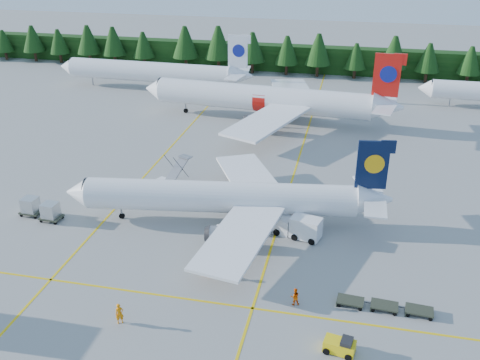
% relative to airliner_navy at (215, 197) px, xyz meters
% --- Properties ---
extents(ground, '(320.00, 320.00, 0.00)m').
position_rel_airliner_navy_xyz_m(ground, '(1.26, -8.41, -3.16)').
color(ground, gray).
rests_on(ground, ground).
extents(taxi_stripe_a, '(0.25, 120.00, 0.01)m').
position_rel_airliner_navy_xyz_m(taxi_stripe_a, '(-12.74, 11.59, -3.16)').
color(taxi_stripe_a, yellow).
rests_on(taxi_stripe_a, ground).
extents(taxi_stripe_b, '(0.25, 120.00, 0.01)m').
position_rel_airliner_navy_xyz_m(taxi_stripe_b, '(7.26, 11.59, -3.16)').
color(taxi_stripe_b, yellow).
rests_on(taxi_stripe_b, ground).
extents(taxi_stripe_cross, '(80.00, 0.25, 0.01)m').
position_rel_airliner_navy_xyz_m(taxi_stripe_cross, '(1.26, -14.41, -3.16)').
color(taxi_stripe_cross, yellow).
rests_on(taxi_stripe_cross, ground).
extents(treeline_hedge, '(220.00, 4.00, 6.00)m').
position_rel_airliner_navy_xyz_m(treeline_hedge, '(1.26, 73.59, -0.16)').
color(treeline_hedge, black).
rests_on(treeline_hedge, ground).
extents(airliner_navy, '(36.06, 29.48, 10.53)m').
position_rel_airliner_navy_xyz_m(airliner_navy, '(0.00, 0.00, 0.00)').
color(airliner_navy, white).
rests_on(airliner_navy, ground).
extents(airliner_red, '(44.78, 36.74, 13.02)m').
position_rel_airliner_navy_xyz_m(airliner_red, '(-2.03, 36.79, 0.75)').
color(airliner_red, white).
rests_on(airliner_red, ground).
extents(airliner_far_left, '(41.46, 5.17, 12.05)m').
position_rel_airliner_navy_xyz_m(airliner_far_left, '(-28.94, 51.38, 0.62)').
color(airliner_far_left, white).
rests_on(airliner_far_left, ground).
extents(airstairs, '(4.67, 5.96, 3.51)m').
position_rel_airliner_navy_xyz_m(airstairs, '(-8.10, 7.05, -2.40)').
color(airstairs, white).
rests_on(airstairs, ground).
extents(service_truck, '(5.49, 3.16, 2.50)m').
position_rel_airliner_navy_xyz_m(service_truck, '(9.69, -1.17, -1.93)').
color(service_truck, silver).
rests_on(service_truck, ground).
extents(baggage_tug, '(2.69, 1.75, 1.33)m').
position_rel_airliner_navy_xyz_m(baggage_tug, '(15.20, -18.23, -2.51)').
color(baggage_tug, yellow).
rests_on(baggage_tug, ground).
extents(dolly_train, '(8.50, 1.75, 0.14)m').
position_rel_airliner_navy_xyz_m(dolly_train, '(18.81, -11.99, -2.72)').
color(dolly_train, '#333728').
rests_on(dolly_train, ground).
extents(uld_pair, '(5.53, 2.71, 1.85)m').
position_rel_airliner_navy_xyz_m(uld_pair, '(-20.23, -3.48, -1.92)').
color(uld_pair, '#333728').
rests_on(uld_pair, ground).
extents(crew_a, '(0.85, 0.78, 1.95)m').
position_rel_airliner_navy_xyz_m(crew_a, '(-3.52, -18.77, -2.19)').
color(crew_a, orange).
rests_on(crew_a, ground).
extents(crew_b, '(0.98, 0.86, 1.73)m').
position_rel_airliner_navy_xyz_m(crew_b, '(10.88, -13.04, -2.30)').
color(crew_b, '#F45C05').
rests_on(crew_b, ground).
extents(crew_c, '(0.49, 0.71, 1.68)m').
position_rel_airliner_navy_xyz_m(crew_c, '(2.24, -10.54, -2.33)').
color(crew_c, '#FF6705').
rests_on(crew_c, ground).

